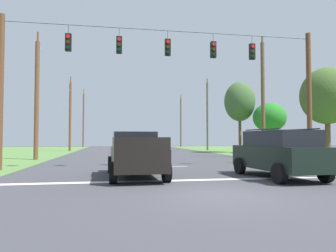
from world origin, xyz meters
The scene contains 18 objects.
ground_plane centered at (0.00, 0.00, 0.00)m, with size 120.00×120.00×0.00m, color #3D3D42.
stop_bar_stripe centered at (0.00, 3.20, 0.00)m, with size 14.81×0.45×0.01m, color white.
lane_dash_0 centered at (0.00, 9.20, 0.00)m, with size 0.15×2.50×0.01m, color white.
lane_dash_1 centered at (0.00, 15.70, 0.00)m, with size 0.15×2.50×0.01m, color white.
lane_dash_2 centered at (0.00, 22.53, 0.00)m, with size 0.15×2.50×0.01m, color white.
overhead_signal_span centered at (-0.04, 8.52, 4.70)m, with size 18.04×0.31×8.21m.
pickup_truck centered at (-2.11, 4.71, 0.97)m, with size 2.42×5.46×1.95m.
suv_black centered at (3.81, 3.27, 1.06)m, with size 2.40×4.89×2.05m.
distant_car_crossing_white centered at (8.77, 13.36, 0.79)m, with size 2.32×4.44×1.52m.
utility_pole_mid_right centered at (9.69, 16.24, 5.13)m, with size 0.33×1.55×10.56m.
utility_pole_far_right centered at (9.71, 32.65, 5.04)m, with size 0.26×1.75×10.00m.
utility_pole_near_left centered at (9.91, 51.04, 4.99)m, with size 0.26×1.87×10.28m.
utility_pole_far_left centered at (-8.95, 16.51, 4.75)m, with size 0.34×1.92×9.98m.
utility_pole_distant_right centered at (-8.76, 33.77, 4.83)m, with size 0.31×1.93×9.89m.
utility_pole_distant_left centered at (-8.71, 51.29, 5.27)m, with size 0.29×1.83×10.89m.
tree_roadside_right centered at (13.78, 22.83, 3.94)m, with size 3.58×3.58×5.56m.
tree_roadside_far_right centered at (12.98, 12.36, 4.89)m, with size 3.95×3.95×7.09m.
tree_roadside_left centered at (11.30, 25.16, 5.90)m, with size 3.54×3.54×8.22m.
Camera 1 is at (-3.03, -8.91, 1.66)m, focal length 33.39 mm.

